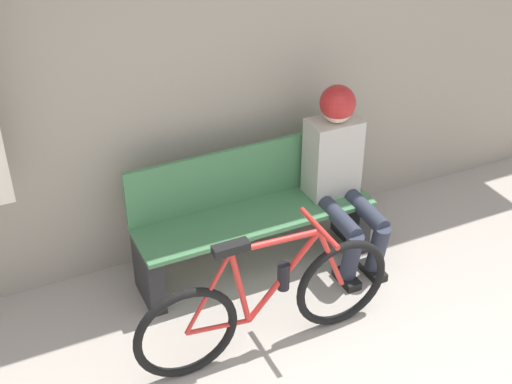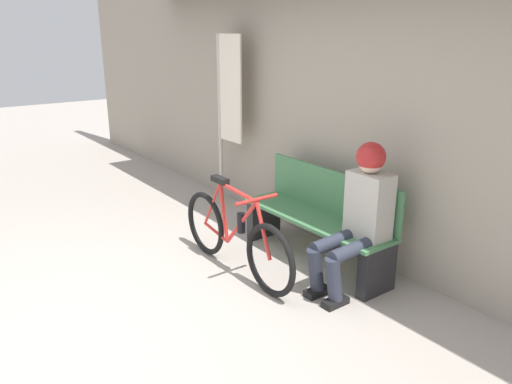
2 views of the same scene
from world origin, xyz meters
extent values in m
cube|color=#9E9384|center=(0.00, 2.35, 1.60)|extent=(12.00, 0.12, 3.20)
cube|color=#477F51|center=(0.03, 1.88, 0.42)|extent=(1.57, 0.42, 0.03)
cube|color=#477F51|center=(0.03, 2.07, 0.63)|extent=(1.57, 0.03, 0.40)
cube|color=#232326|center=(-0.70, 1.88, 0.20)|extent=(0.10, 0.36, 0.40)
cube|color=#232326|center=(0.77, 1.88, 0.20)|extent=(0.10, 0.36, 0.40)
torus|color=black|center=(-0.71, 1.19, 0.30)|extent=(0.60, 0.05, 0.60)
torus|color=black|center=(0.27, 1.19, 0.30)|extent=(0.60, 0.05, 0.60)
cylinder|color=red|center=(-0.17, 1.19, 0.75)|extent=(0.53, 0.03, 0.06)
cylinder|color=red|center=(-0.12, 1.19, 0.49)|extent=(0.46, 0.03, 0.51)
cylinder|color=red|center=(-0.38, 1.19, 0.51)|extent=(0.13, 0.03, 0.53)
cylinder|color=red|center=(-0.52, 1.19, 0.27)|extent=(0.38, 0.03, 0.08)
cylinder|color=red|center=(-0.57, 1.19, 0.53)|extent=(0.29, 0.02, 0.48)
cylinder|color=red|center=(0.18, 1.19, 0.52)|extent=(0.20, 0.03, 0.45)
cube|color=black|center=(-0.43, 1.19, 0.79)|extent=(0.20, 0.07, 0.05)
cylinder|color=red|center=(0.10, 1.19, 0.76)|extent=(0.03, 0.40, 0.03)
cylinder|color=black|center=(-0.12, 1.19, 0.49)|extent=(0.07, 0.07, 0.17)
cylinder|color=#2D3342|center=(0.51, 1.65, 0.42)|extent=(0.11, 0.46, 0.13)
cylinder|color=#2D3342|center=(0.51, 1.45, 0.23)|extent=(0.11, 0.17, 0.38)
cube|color=black|center=(0.51, 1.48, 0.03)|extent=(0.10, 0.22, 0.06)
cylinder|color=#2D3342|center=(0.71, 1.65, 0.42)|extent=(0.11, 0.46, 0.13)
cylinder|color=#2D3342|center=(0.71, 1.45, 0.23)|extent=(0.11, 0.17, 0.38)
cube|color=black|center=(0.71, 1.48, 0.03)|extent=(0.10, 0.22, 0.06)
cube|color=#B7B2A8|center=(0.61, 1.92, 0.70)|extent=(0.34, 0.22, 0.53)
sphere|color=beige|center=(0.61, 1.90, 1.07)|extent=(0.20, 0.20, 0.20)
sphere|color=#B22323|center=(0.61, 1.90, 1.10)|extent=(0.23, 0.23, 0.23)
camera|label=1|loc=(-1.57, -1.54, 3.03)|focal=50.00mm
camera|label=2|loc=(3.06, -1.03, 2.03)|focal=35.00mm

